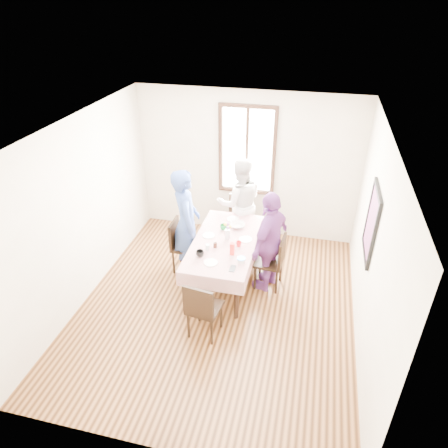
{
  "coord_description": "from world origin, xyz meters",
  "views": [
    {
      "loc": [
        1.16,
        -4.44,
        4.18
      ],
      "look_at": [
        -0.03,
        0.58,
        1.1
      ],
      "focal_mm": 32.4,
      "sensor_mm": 36.0,
      "label": 1
    }
  ],
  "objects": [
    {
      "name": "ground",
      "position": [
        0.0,
        0.0,
        0.0
      ],
      "size": [
        4.5,
        4.5,
        0.0
      ],
      "primitive_type": "plane",
      "color": "#321A0A",
      "rests_on": "ground"
    },
    {
      "name": "back_wall",
      "position": [
        0.0,
        2.25,
        1.35
      ],
      "size": [
        4.0,
        0.0,
        4.0
      ],
      "primitive_type": "plane",
      "rotation": [
        1.57,
        0.0,
        0.0
      ],
      "color": "beige",
      "rests_on": "ground"
    },
    {
      "name": "right_wall",
      "position": [
        2.0,
        0.0,
        1.35
      ],
      "size": [
        0.0,
        4.5,
        4.5
      ],
      "primitive_type": "plane",
      "rotation": [
        1.57,
        0.0,
        -1.57
      ],
      "color": "beige",
      "rests_on": "ground"
    },
    {
      "name": "window_frame",
      "position": [
        0.0,
        2.23,
        1.65
      ],
      "size": [
        1.02,
        0.06,
        1.62
      ],
      "primitive_type": "cube",
      "color": "black",
      "rests_on": "back_wall"
    },
    {
      "name": "window_pane",
      "position": [
        0.0,
        2.24,
        1.65
      ],
      "size": [
        0.9,
        0.02,
        1.5
      ],
      "primitive_type": "cube",
      "color": "white",
      "rests_on": "back_wall"
    },
    {
      "name": "art_poster",
      "position": [
        1.98,
        0.3,
        1.55
      ],
      "size": [
        0.04,
        0.76,
        0.96
      ],
      "primitive_type": "cube",
      "color": "red",
      "rests_on": "right_wall"
    },
    {
      "name": "dining_table",
      "position": [
        -0.03,
        0.63,
        0.38
      ],
      "size": [
        0.83,
        1.7,
        0.75
      ],
      "primitive_type": "cube",
      "color": "black",
      "rests_on": "ground"
    },
    {
      "name": "tablecloth",
      "position": [
        -0.03,
        0.63,
        0.76
      ],
      "size": [
        0.95,
        1.82,
        0.01
      ],
      "primitive_type": "cube",
      "color": "#5E060E",
      "rests_on": "dining_table"
    },
    {
      "name": "chair_left",
      "position": [
        -0.72,
        0.79,
        0.46
      ],
      "size": [
        0.42,
        0.42,
        0.91
      ],
      "primitive_type": "cube",
      "rotation": [
        0.0,
        0.0,
        -1.57
      ],
      "color": "black",
      "rests_on": "ground"
    },
    {
      "name": "chair_right",
      "position": [
        0.67,
        0.68,
        0.46
      ],
      "size": [
        0.45,
        0.45,
        0.91
      ],
      "primitive_type": "cube",
      "rotation": [
        0.0,
        0.0,
        1.49
      ],
      "color": "black",
      "rests_on": "ground"
    },
    {
      "name": "chair_far",
      "position": [
        -0.03,
        1.8,
        0.46
      ],
      "size": [
        0.47,
        0.47,
        0.91
      ],
      "primitive_type": "cube",
      "rotation": [
        0.0,
        0.0,
        3.27
      ],
      "color": "black",
      "rests_on": "ground"
    },
    {
      "name": "chair_near",
      "position": [
        -0.03,
        -0.54,
        0.46
      ],
      "size": [
        0.48,
        0.48,
        0.91
      ],
      "primitive_type": "cube",
      "rotation": [
        0.0,
        0.0,
        -0.14
      ],
      "color": "black",
      "rests_on": "ground"
    },
    {
      "name": "person_left",
      "position": [
        -0.7,
        0.79,
        0.91
      ],
      "size": [
        0.66,
        0.78,
        1.82
      ],
      "primitive_type": "imported",
      "rotation": [
        0.0,
        0.0,
        1.98
      ],
      "color": "#304787",
      "rests_on": "ground"
    },
    {
      "name": "person_far",
      "position": [
        -0.03,
        1.78,
        0.84
      ],
      "size": [
        0.99,
        0.88,
        1.69
      ],
      "primitive_type": "imported",
      "rotation": [
        0.0,
        0.0,
        3.5
      ],
      "color": "silver",
      "rests_on": "ground"
    },
    {
      "name": "person_right",
      "position": [
        0.65,
        0.68,
        0.83
      ],
      "size": [
        0.72,
        1.05,
        1.65
      ],
      "primitive_type": "imported",
      "rotation": [
        0.0,
        0.0,
        -1.94
      ],
      "color": "#6D337B",
      "rests_on": "ground"
    },
    {
      "name": "mug_black",
      "position": [
        -0.29,
        0.16,
        0.81
      ],
      "size": [
        0.14,
        0.14,
        0.09
      ],
      "primitive_type": "imported",
      "rotation": [
        0.0,
        0.0,
        0.21
      ],
      "color": "black",
      "rests_on": "tablecloth"
    },
    {
      "name": "mug_flag",
      "position": [
        0.21,
        0.54,
        0.8
      ],
      "size": [
        0.12,
        0.12,
        0.08
      ],
      "primitive_type": "imported",
      "rotation": [
        0.0,
        0.0,
        0.53
      ],
      "color": "red",
      "rests_on": "tablecloth"
    },
    {
      "name": "mug_green",
      "position": [
        -0.13,
        0.96,
        0.8
      ],
      "size": [
        0.15,
        0.15,
        0.09
      ],
      "primitive_type": "imported",
      "rotation": [
        0.0,
        0.0,
        -0.52
      ],
      "color": "#0C7226",
      "rests_on": "tablecloth"
    },
    {
      "name": "serving_bowl",
      "position": [
        0.08,
        1.09,
        0.79
      ],
      "size": [
        0.3,
        0.3,
        0.06
      ],
      "primitive_type": "imported",
      "rotation": [
        0.0,
        0.0,
        0.35
      ],
      "color": "white",
      "rests_on": "tablecloth"
    },
    {
      "name": "juice_carton",
      "position": [
        0.16,
        0.31,
        0.86
      ],
      "size": [
        0.06,
        0.06,
        0.19
      ],
      "primitive_type": "cube",
      "color": "red",
      "rests_on": "tablecloth"
    },
    {
      "name": "butter_tub",
      "position": [
        0.32,
        0.16,
        0.79
      ],
      "size": [
        0.11,
        0.11,
        0.05
      ],
      "primitive_type": "cylinder",
      "color": "white",
      "rests_on": "tablecloth"
    },
    {
      "name": "jam_jar",
      "position": [
        -0.13,
        0.43,
        0.8
      ],
      "size": [
        0.06,
        0.06,
        0.08
      ],
      "primitive_type": "cylinder",
      "color": "black",
      "rests_on": "tablecloth"
    },
    {
      "name": "drinking_glass",
      "position": [
        -0.22,
        0.35,
        0.81
      ],
      "size": [
        0.06,
        0.06,
        0.09
      ],
      "primitive_type": "cylinder",
      "color": "silver",
      "rests_on": "tablecloth"
    },
    {
      "name": "smartphone",
      "position": [
        0.24,
        -0.03,
        0.77
      ],
      "size": [
        0.08,
        0.16,
        0.01
      ],
      "primitive_type": "cube",
      "color": "black",
      "rests_on": "tablecloth"
    },
    {
      "name": "flower_vase",
      "position": [
        -0.0,
        0.71,
        0.84
      ],
      "size": [
        0.08,
        0.08,
        0.16
      ],
      "primitive_type": "cylinder",
      "color": "silver",
      "rests_on": "tablecloth"
    },
    {
      "name": "plate_left",
      "position": [
        -0.31,
        0.72,
        0.77
      ],
      "size": [
        0.2,
        0.2,
        0.01
      ],
      "primitive_type": "cylinder",
      "color": "white",
      "rests_on": "tablecloth"
    },
    {
      "name": "plate_right",
      "position": [
        0.28,
        0.74,
        0.77
      ],
      "size": [
        0.2,
        0.2,
        0.01
      ],
      "primitive_type": "cylinder",
      "color": "white",
      "rests_on": "tablecloth"
    },
    {
      "name": "plate_far",
      "position": [
        -0.05,
        1.31,
        0.77
      ],
      "size": [
        0.2,
        0.2,
        0.01
      ],
      "primitive_type": "cylinder",
      "color": "white",
      "rests_on": "tablecloth"
    },
    {
      "name": "plate_near",
      "position": [
        -0.09,
        0.03,
        0.77
      ],
      "size": [
        0.2,
        0.2,
        0.01
      ],
      "primitive_type": "cylinder",
      "color": "white",
      "rests_on": "tablecloth"
    },
    {
      "name": "butter_lid",
      "position": [
        0.32,
        0.16,
        0.82
      ],
      "size": [
        0.12,
        0.12,
        0.01
      ],
      "primitive_type": "cylinder",
      "color": "blue",
      "rests_on": "butter_tub"
    },
    {
      "name": "flower_bunch",
      "position": [
        -0.0,
        0.71,
        0.97
      ],
      "size": [
        0.09,
        0.09,
        0.1
      ],
      "primitive_type": null,
      "color": "yellow",
      "rests_on": "flower_vase"
    }
  ]
}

